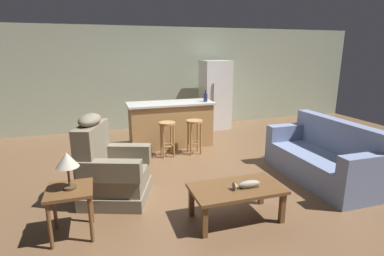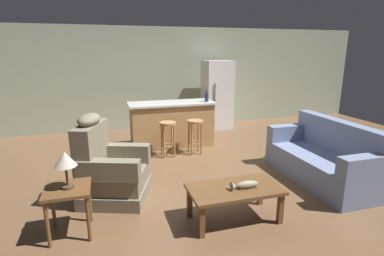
{
  "view_description": "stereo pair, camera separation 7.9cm",
  "coord_description": "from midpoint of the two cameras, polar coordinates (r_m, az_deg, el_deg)",
  "views": [
    {
      "loc": [
        -1.45,
        -4.7,
        2.0
      ],
      "look_at": [
        0.02,
        -0.1,
        0.75
      ],
      "focal_mm": 28.0,
      "sensor_mm": 36.0,
      "label": 1
    },
    {
      "loc": [
        -1.37,
        -4.73,
        2.0
      ],
      "look_at": [
        0.02,
        -0.1,
        0.75
      ],
      "focal_mm": 28.0,
      "sensor_mm": 36.0,
      "label": 2
    }
  ],
  "objects": [
    {
      "name": "recliner_near_lamp",
      "position": [
        4.28,
        -14.99,
        -7.63
      ],
      "size": [
        1.07,
        1.07,
        1.2
      ],
      "rotation": [
        0.0,
        0.0,
        -0.34
      ],
      "color": "#756B56",
      "rests_on": "ground_plane"
    },
    {
      "name": "table_lamp",
      "position": [
        3.44,
        -22.43,
        -5.82
      ],
      "size": [
        0.24,
        0.24,
        0.41
      ],
      "color": "#4C3823",
      "rests_on": "end_table"
    },
    {
      "name": "bottle_tall_green",
      "position": [
        6.39,
        3.16,
        5.86
      ],
      "size": [
        0.08,
        0.08,
        0.24
      ],
      "color": "#23284C",
      "rests_on": "kitchen_island"
    },
    {
      "name": "ground_plane",
      "position": [
        5.31,
        -0.06,
        -7.61
      ],
      "size": [
        12.0,
        12.0,
        0.0
      ],
      "color": "brown"
    },
    {
      "name": "couch",
      "position": [
        5.2,
        24.31,
        -5.45
      ],
      "size": [
        0.85,
        1.9,
        0.94
      ],
      "rotation": [
        0.0,
        0.0,
        3.14
      ],
      "color": "#707FA3",
      "rests_on": "ground_plane"
    },
    {
      "name": "refrigerator",
      "position": [
        7.9,
        5.06,
        6.3
      ],
      "size": [
        0.7,
        0.69,
        1.76
      ],
      "color": "white",
      "rests_on": "ground_plane"
    },
    {
      "name": "kitchen_island",
      "position": [
        6.41,
        -3.51,
        0.74
      ],
      "size": [
        1.8,
        0.7,
        0.95
      ],
      "color": "#AD7F4C",
      "rests_on": "ground_plane"
    },
    {
      "name": "bar_stool_left",
      "position": [
        5.77,
        -4.24,
        -0.9
      ],
      "size": [
        0.32,
        0.32,
        0.68
      ],
      "color": "#A87A47",
      "rests_on": "ground_plane"
    },
    {
      "name": "back_wall",
      "position": [
        8.0,
        -6.57,
        9.38
      ],
      "size": [
        12.0,
        0.05,
        2.6
      ],
      "color": "#9EA88E",
      "rests_on": "ground_plane"
    },
    {
      "name": "bar_stool_right",
      "position": [
        5.91,
        0.98,
        -0.49
      ],
      "size": [
        0.32,
        0.32,
        0.68
      ],
      "color": "#A87A47",
      "rests_on": "ground_plane"
    },
    {
      "name": "fish_figurine",
      "position": [
        3.65,
        10.61,
        -10.63
      ],
      "size": [
        0.34,
        0.1,
        0.1
      ],
      "color": "#4C3823",
      "rests_on": "coffee_table"
    },
    {
      "name": "end_table",
      "position": [
        3.59,
        -21.93,
        -11.94
      ],
      "size": [
        0.48,
        0.48,
        0.56
      ],
      "color": "brown",
      "rests_on": "ground_plane"
    },
    {
      "name": "coffee_table",
      "position": [
        3.7,
        8.69,
        -11.91
      ],
      "size": [
        1.1,
        0.6,
        0.42
      ],
      "color": "brown",
      "rests_on": "ground_plane"
    }
  ]
}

